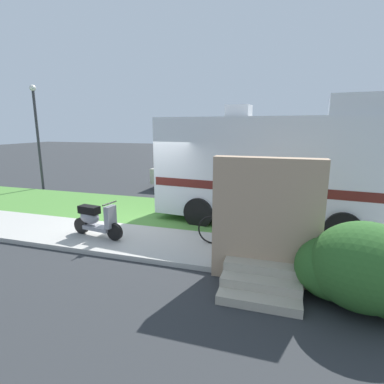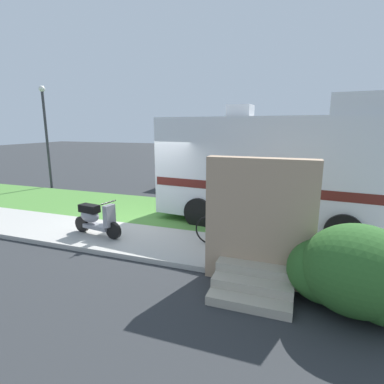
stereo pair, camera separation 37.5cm
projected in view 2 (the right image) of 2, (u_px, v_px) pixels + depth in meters
ground_plane at (146, 226)px, 9.06m from camera, size 80.00×80.00×0.00m
sidewalk at (124, 238)px, 7.94m from camera, size 24.00×2.00×0.12m
grass_strip at (167, 212)px, 10.43m from camera, size 24.00×3.40×0.08m
motorhome_rv at (274, 167)px, 8.81m from camera, size 6.74×2.94×3.70m
scooter at (95, 218)px, 7.93m from camera, size 1.56×0.55×0.97m
bicycle at (231, 231)px, 7.16m from camera, size 1.76×0.52×0.91m
pickup_truck_near at (233, 171)px, 13.67m from camera, size 5.73×2.48×1.75m
pickup_truck_far at (367, 166)px, 15.04m from camera, size 5.52×2.38×1.83m
porch_steps at (258, 236)px, 5.56m from camera, size 2.00×1.26×2.40m
bush_by_porch at (355, 274)px, 4.73m from camera, size 2.04×1.53×1.44m
bottle_green at (251, 254)px, 6.53m from camera, size 0.08×0.08×0.27m
street_lamp_post at (46, 128)px, 14.11m from camera, size 0.28×0.28×4.75m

